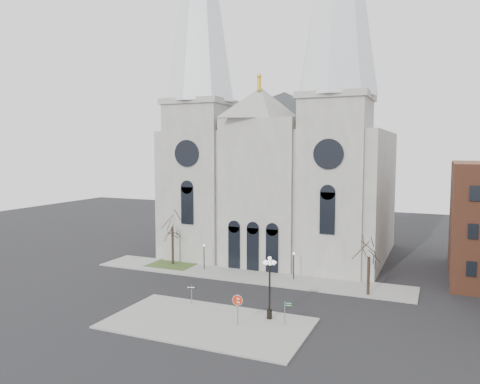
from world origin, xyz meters
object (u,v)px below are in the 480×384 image
at_px(globe_lamp, 270,280).
at_px(stop_sign, 238,304).
at_px(street_name_sign, 286,311).
at_px(one_way_sign, 192,291).

bearing_deg(globe_lamp, stop_sign, -128.52).
distance_m(stop_sign, street_name_sign, 4.28).
height_order(globe_lamp, one_way_sign, globe_lamp).
distance_m(globe_lamp, one_way_sign, 8.75).
height_order(one_way_sign, street_name_sign, street_name_sign).
distance_m(stop_sign, globe_lamp, 3.70).
relative_size(globe_lamp, one_way_sign, 2.91).
bearing_deg(stop_sign, street_name_sign, 39.59).
relative_size(stop_sign, street_name_sign, 1.29).
xyz_separation_m(one_way_sign, street_name_sign, (10.25, -1.45, -0.11)).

